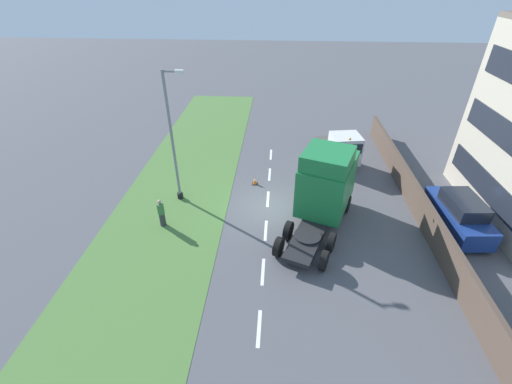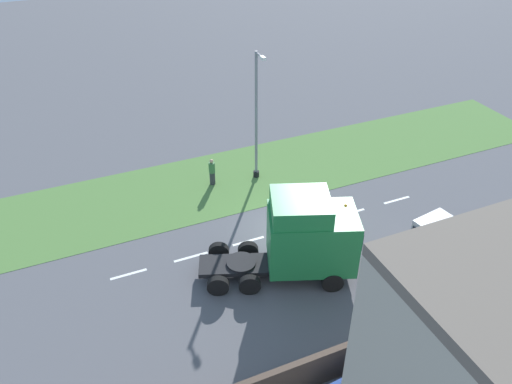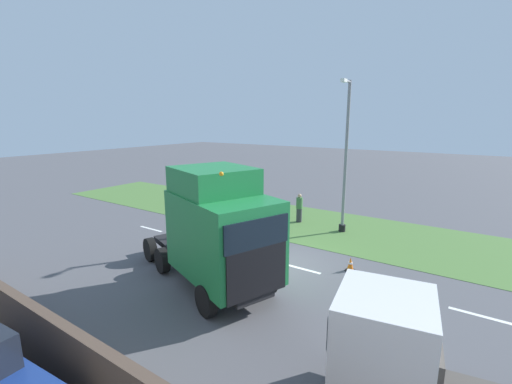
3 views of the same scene
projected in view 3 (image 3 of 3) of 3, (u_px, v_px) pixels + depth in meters
The scene contains 9 objects.
ground_plane at pixel (282, 264), 14.97m from camera, with size 120.00×120.00×0.00m, color #515156.
grass_verge at pixel (333, 228), 19.84m from camera, with size 7.00×44.00×0.01m.
lane_markings at pixel (269, 260), 15.35m from camera, with size 0.16×17.80×0.00m.
boundary_wall at pixel (80, 367), 7.48m from camera, with size 0.25×24.00×1.73m.
lorry_cab at pixel (219, 231), 12.22m from camera, with size 4.96×7.65×4.67m.
flatbed_truck at pixel (406, 355), 7.11m from camera, with size 2.90×5.80×2.61m.
lamp_post at pixel (345, 166), 18.45m from camera, with size 1.30×0.37×8.17m.
pedestrian at pixel (299, 208), 20.87m from camera, with size 0.39×0.39×1.78m.
traffic_cone_lead at pixel (350, 264), 14.23m from camera, with size 0.36×0.36×0.58m.
Camera 3 is at (12.26, 6.84, 6.18)m, focal length 24.00 mm.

